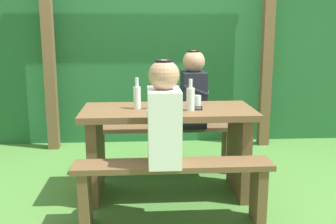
# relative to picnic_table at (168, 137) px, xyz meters

# --- Properties ---
(ground_plane) EXTENTS (12.00, 12.00, 0.00)m
(ground_plane) POSITION_rel_picnic_table_xyz_m (0.00, 0.00, -0.51)
(ground_plane) COLOR #477C34
(hedge_backdrop) EXTENTS (6.40, 0.87, 1.73)m
(hedge_backdrop) POSITION_rel_picnic_table_xyz_m (0.00, 2.06, 0.36)
(hedge_backdrop) COLOR #225F30
(hedge_backdrop) RESTS_ON ground_plane
(pergola_post_left) EXTENTS (0.12, 0.12, 2.23)m
(pergola_post_left) POSITION_rel_picnic_table_xyz_m (-1.25, 1.41, 0.61)
(pergola_post_left) COLOR brown
(pergola_post_left) RESTS_ON ground_plane
(pergola_post_right) EXTENTS (0.12, 0.12, 2.23)m
(pergola_post_right) POSITION_rel_picnic_table_xyz_m (1.25, 1.41, 0.61)
(pergola_post_right) COLOR brown
(pergola_post_right) RESTS_ON ground_plane
(picnic_table) EXTENTS (1.40, 0.64, 0.74)m
(picnic_table) POSITION_rel_picnic_table_xyz_m (0.00, 0.00, 0.00)
(picnic_table) COLOR brown
(picnic_table) RESTS_ON ground_plane
(bench_near) EXTENTS (1.40, 0.24, 0.47)m
(bench_near) POSITION_rel_picnic_table_xyz_m (0.00, -0.54, -0.17)
(bench_near) COLOR brown
(bench_near) RESTS_ON ground_plane
(bench_far) EXTENTS (1.40, 0.24, 0.47)m
(bench_far) POSITION_rel_picnic_table_xyz_m (0.00, 0.54, -0.17)
(bench_far) COLOR brown
(bench_far) RESTS_ON ground_plane
(person_white_shirt) EXTENTS (0.25, 0.35, 0.72)m
(person_white_shirt) POSITION_rel_picnic_table_xyz_m (-0.06, -0.54, 0.29)
(person_white_shirt) COLOR white
(person_white_shirt) RESTS_ON bench_near
(person_black_coat) EXTENTS (0.25, 0.35, 0.72)m
(person_black_coat) POSITION_rel_picnic_table_xyz_m (0.28, 0.54, 0.29)
(person_black_coat) COLOR black
(person_black_coat) RESTS_ON bench_far
(drinking_glass) EXTENTS (0.08, 0.08, 0.09)m
(drinking_glass) POSITION_rel_picnic_table_xyz_m (0.24, 0.08, 0.29)
(drinking_glass) COLOR silver
(drinking_glass) RESTS_ON picnic_table
(bottle_left) EXTENTS (0.06, 0.06, 0.26)m
(bottle_left) POSITION_rel_picnic_table_xyz_m (-0.25, 0.01, 0.34)
(bottle_left) COLOR silver
(bottle_left) RESTS_ON picnic_table
(bottle_right) EXTENTS (0.06, 0.06, 0.24)m
(bottle_right) POSITION_rel_picnic_table_xyz_m (-0.10, -0.02, 0.34)
(bottle_right) COLOR silver
(bottle_right) RESTS_ON picnic_table
(bottle_center) EXTENTS (0.07, 0.07, 0.25)m
(bottle_center) POSITION_rel_picnic_table_xyz_m (0.17, -0.09, 0.34)
(bottle_center) COLOR silver
(bottle_center) RESTS_ON picnic_table
(cell_phone) EXTENTS (0.09, 0.15, 0.01)m
(cell_phone) POSITION_rel_picnic_table_xyz_m (0.24, -0.02, 0.24)
(cell_phone) COLOR black
(cell_phone) RESTS_ON picnic_table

